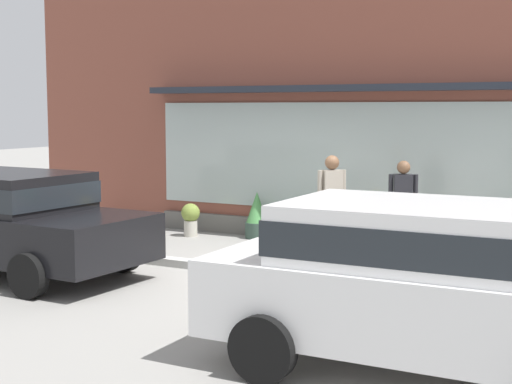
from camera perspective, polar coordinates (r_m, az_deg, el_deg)
The scene contains 11 objects.
ground_plane at distance 11.58m, azimuth -0.02°, elevation -6.06°, with size 60.00×60.00×0.00m, color gray.
curb_strip at distance 11.39m, azimuth -0.50°, elevation -5.96°, with size 14.00×0.24×0.12m, color #B2B2AD.
storefront at distance 14.20m, azimuth 6.09°, elevation 6.08°, with size 14.00×0.81×4.97m.
fire_hydrant at distance 12.22m, azimuth 2.38°, elevation -3.46°, with size 0.40×0.37×0.82m.
pedestrian_with_handbag at distance 12.27m, azimuth 5.82°, elevation -0.57°, with size 0.52×0.51×1.74m.
pedestrian_passerby at distance 12.65m, azimuth 11.02°, elevation -0.74°, with size 0.45×0.30×1.63m.
parked_car_black at distance 11.96m, azimuth -18.21°, elevation -1.77°, with size 4.41×2.21×1.53m.
parked_car_white at distance 7.22m, azimuth 12.71°, elevation -6.39°, with size 4.27×2.05×1.61m.
potted_plant_window_center at distance 14.77m, azimuth -4.96°, elevation -1.93°, with size 0.36×0.36×0.65m.
potted_plant_doorstep at distance 13.97m, azimuth 2.87°, elevation -2.54°, with size 0.44×0.44×0.64m.
potted_plant_low_front at distance 14.50m, azimuth 0.08°, elevation -1.83°, with size 0.46×0.46×0.90m.
Camera 1 is at (5.35, -9.96, 2.48)m, focal length 53.04 mm.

